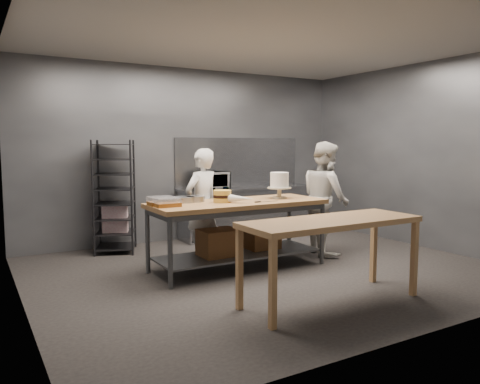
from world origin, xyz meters
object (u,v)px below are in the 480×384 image
object	(u,v)px
near_counter	(331,227)
chef_right	(325,198)
work_table	(238,227)
speed_rack	(115,198)
chef_behind	(202,205)
frosted_cake_stand	(279,182)
microwave	(212,180)
layer_cake	(222,196)

from	to	relation	value
near_counter	chef_right	size ratio (longest dim) A/B	1.16
work_table	speed_rack	bearing A→B (deg)	122.65
chef_behind	frosted_cake_stand	world-z (taller)	chef_behind
microwave	speed_rack	bearing A→B (deg)	-177.37
work_table	frosted_cake_stand	bearing A→B (deg)	-0.71
chef_right	frosted_cake_stand	world-z (taller)	chef_right
work_table	microwave	bearing A→B (deg)	73.06
microwave	layer_cake	xyz separation A→B (m)	(-0.82, -1.90, -0.05)
near_counter	chef_right	world-z (taller)	chef_right
speed_rack	microwave	xyz separation A→B (m)	(1.74, 0.08, 0.19)
chef_right	layer_cake	xyz separation A→B (m)	(-1.84, -0.08, 0.14)
chef_right	frosted_cake_stand	xyz separation A→B (m)	(-0.93, -0.09, 0.29)
chef_right	microwave	bearing A→B (deg)	47.08
work_table	layer_cake	size ratio (longest dim) A/B	10.17
microwave	layer_cake	size ratio (longest dim) A/B	2.30
speed_rack	layer_cake	size ratio (longest dim) A/B	7.42
speed_rack	chef_right	world-z (taller)	speed_rack
speed_rack	chef_right	xyz separation A→B (m)	(2.77, -1.74, 0.01)
work_table	chef_behind	xyz separation A→B (m)	(-0.24, 0.62, 0.24)
chef_behind	chef_right	xyz separation A→B (m)	(1.84, -0.54, 0.05)
work_table	near_counter	xyz separation A→B (m)	(0.16, -1.70, 0.24)
frosted_cake_stand	microwave	bearing A→B (deg)	92.92
chef_behind	layer_cake	bearing A→B (deg)	69.81
near_counter	layer_cake	xyz separation A→B (m)	(-0.40, 1.70, 0.19)
chef_behind	frosted_cake_stand	xyz separation A→B (m)	(0.92, -0.62, 0.34)
microwave	layer_cake	bearing A→B (deg)	-113.27
work_table	layer_cake	world-z (taller)	layer_cake
near_counter	frosted_cake_stand	xyz separation A→B (m)	(0.52, 1.69, 0.34)
speed_rack	chef_behind	bearing A→B (deg)	-52.43
speed_rack	chef_right	bearing A→B (deg)	-32.17
chef_right	frosted_cake_stand	size ratio (longest dim) A/B	4.69
work_table	frosted_cake_stand	distance (m)	0.89
near_counter	layer_cake	bearing A→B (deg)	103.22
near_counter	layer_cake	size ratio (longest dim) A/B	8.48
near_counter	chef_behind	bearing A→B (deg)	99.79
speed_rack	frosted_cake_stand	distance (m)	2.61
chef_behind	layer_cake	world-z (taller)	chef_behind
chef_behind	near_counter	bearing A→B (deg)	79.49
speed_rack	microwave	world-z (taller)	speed_rack
near_counter	microwave	bearing A→B (deg)	83.35
chef_right	microwave	world-z (taller)	chef_right
near_counter	speed_rack	distance (m)	3.76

